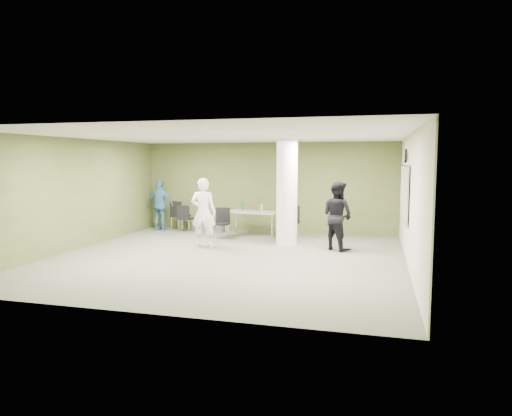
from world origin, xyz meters
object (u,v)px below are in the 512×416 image
(folding_table, at_px, (253,213))
(man_black, at_px, (337,216))
(man_blue, at_px, (160,205))
(chair_back_left, at_px, (178,213))
(woman_white, at_px, (203,212))

(folding_table, height_order, man_black, man_black)
(folding_table, height_order, man_blue, man_blue)
(chair_back_left, bearing_deg, man_blue, 20.70)
(woman_white, xyz_separation_m, man_black, (3.42, 0.44, -0.03))
(folding_table, relative_size, man_blue, 1.02)
(folding_table, bearing_deg, man_blue, -177.72)
(chair_back_left, xyz_separation_m, man_black, (5.17, -1.83, 0.31))
(folding_table, bearing_deg, chair_back_left, 179.68)
(chair_back_left, xyz_separation_m, woman_white, (1.75, -2.27, 0.34))
(man_black, bearing_deg, chair_back_left, 16.29)
(chair_back_left, relative_size, woman_white, 0.54)
(chair_back_left, height_order, man_blue, man_blue)
(woman_white, relative_size, man_blue, 1.10)
(folding_table, distance_m, chair_back_left, 2.62)
(folding_table, bearing_deg, man_black, -19.86)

